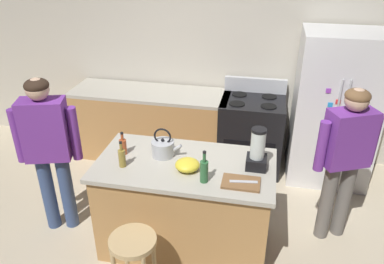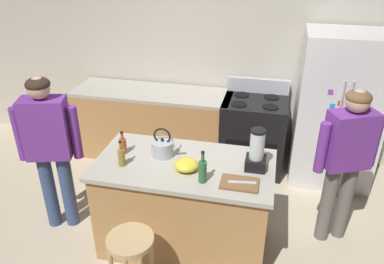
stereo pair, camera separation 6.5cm
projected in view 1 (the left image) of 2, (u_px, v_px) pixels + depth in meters
ground_plane at (186, 243)px, 3.66m from camera, size 14.00×14.00×0.00m
back_wall at (219, 52)px, 4.74m from camera, size 8.00×0.10×2.70m
kitchen_island at (185, 205)px, 3.45m from camera, size 1.54×0.83×0.91m
back_counter_run at (152, 124)px, 4.95m from camera, size 2.00×0.64×0.91m
refrigerator at (334, 109)px, 4.31m from camera, size 0.90×0.73×1.77m
stove_range at (251, 133)px, 4.69m from camera, size 0.76×0.65×1.09m
person_by_island_left at (48, 143)px, 3.46m from camera, size 0.59×0.33×1.58m
person_by_sink_right at (346, 153)px, 3.36m from camera, size 0.57×0.37×1.54m
bar_stool at (134, 253)px, 2.87m from camera, size 0.36×0.36×0.65m
blender_appliance at (257, 152)px, 3.12m from camera, size 0.17×0.17×0.36m
bottle_olive_oil at (204, 171)px, 2.96m from camera, size 0.07×0.07×0.28m
bottle_vinegar at (122, 157)px, 3.17m from camera, size 0.06×0.06×0.24m
bottle_cooking_sauce at (123, 146)px, 3.35m from camera, size 0.06×0.06×0.22m
mixing_bowl at (187, 165)px, 3.14m from camera, size 0.21×0.21×0.09m
tea_kettle at (163, 148)px, 3.33m from camera, size 0.28×0.20×0.27m
cutting_board at (241, 183)px, 2.97m from camera, size 0.30×0.20×0.02m
chef_knife at (244, 182)px, 2.96m from camera, size 0.22×0.06×0.01m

